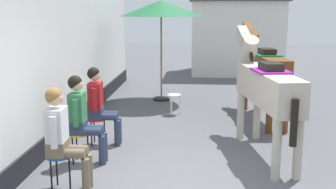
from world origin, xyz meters
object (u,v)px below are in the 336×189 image
object	(u,v)px
seated_visitor_middle	(82,115)
spare_stool_white	(174,97)
saddled_horse_near	(265,86)
seated_visitor_far	(99,102)
saddled_horse_far	(263,66)
seated_visitor_near	(62,134)
cafe_parasol	(161,9)

from	to	relation	value
seated_visitor_middle	spare_stool_white	size ratio (longest dim) A/B	3.02
seated_visitor_middle	saddled_horse_near	world-z (taller)	saddled_horse_near
seated_visitor_far	saddled_horse_far	world-z (taller)	saddled_horse_far
seated_visitor_middle	spare_stool_white	bearing A→B (deg)	68.68
spare_stool_white	saddled_horse_far	bearing A→B (deg)	-7.30
spare_stool_white	seated_visitor_far	bearing A→B (deg)	-117.48
seated_visitor_near	seated_visitor_far	bearing A→B (deg)	88.71
seated_visitor_middle	seated_visitor_far	world-z (taller)	same
seated_visitor_near	spare_stool_white	world-z (taller)	seated_visitor_near
seated_visitor_far	saddled_horse_near	world-z (taller)	saddled_horse_near
seated_visitor_middle	seated_visitor_far	distance (m)	0.90
seated_visitor_near	saddled_horse_near	world-z (taller)	saddled_horse_near
saddled_horse_near	spare_stool_white	bearing A→B (deg)	122.69
seated_visitor_near	seated_visitor_middle	bearing A→B (deg)	90.89
spare_stool_white	cafe_parasol	bearing A→B (deg)	106.23
seated_visitor_middle	saddled_horse_near	size ratio (longest dim) A/B	0.47
saddled_horse_near	spare_stool_white	xyz separation A→B (m)	(-1.63, 2.54, -0.76)
seated_visitor_middle	spare_stool_white	world-z (taller)	seated_visitor_middle
seated_visitor_near	saddled_horse_far	bearing A→B (deg)	51.24
seated_visitor_far	saddled_horse_near	size ratio (longest dim) A/B	0.47
saddled_horse_near	seated_visitor_near	bearing A→B (deg)	-150.40
seated_visitor_far	spare_stool_white	size ratio (longest dim) A/B	3.02
saddled_horse_far	cafe_parasol	size ratio (longest dim) A/B	1.16
seated_visitor_far	spare_stool_white	world-z (taller)	seated_visitor_far
saddled_horse_near	cafe_parasol	size ratio (longest dim) A/B	1.15
saddled_horse_near	cafe_parasol	bearing A→B (deg)	117.15
seated_visitor_middle	saddled_horse_near	distance (m)	2.96
cafe_parasol	spare_stool_white	xyz separation A→B (m)	(0.43, -1.48, -1.96)
saddled_horse_far	seated_visitor_middle	bearing A→B (deg)	-137.28
seated_visitor_middle	spare_stool_white	xyz separation A→B (m)	(1.23, 3.16, -0.38)
saddled_horse_far	cafe_parasol	xyz separation A→B (m)	(-2.35, 1.73, 1.20)
saddled_horse_far	seated_visitor_near	bearing A→B (deg)	-128.76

